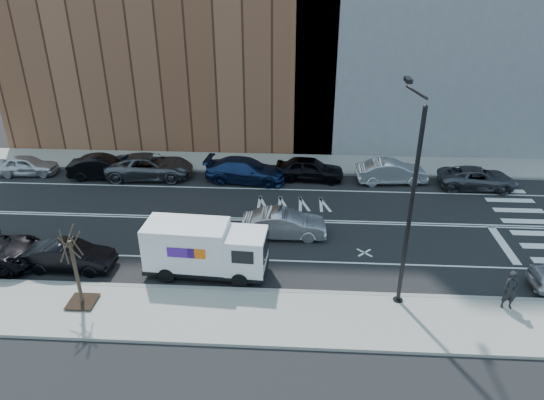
# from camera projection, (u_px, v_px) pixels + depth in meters

# --- Properties ---
(ground) EXTENTS (120.00, 120.00, 0.00)m
(ground) POSITION_uv_depth(u_px,v_px,m) (256.00, 220.00, 28.70)
(ground) COLOR black
(ground) RESTS_ON ground
(sidewalk_near) EXTENTS (44.00, 3.60, 0.15)m
(sidewalk_near) POSITION_uv_depth(u_px,v_px,m) (238.00, 316.00, 20.79)
(sidewalk_near) COLOR gray
(sidewalk_near) RESTS_ON ground
(sidewalk_far) EXTENTS (44.00, 3.60, 0.15)m
(sidewalk_far) POSITION_uv_depth(u_px,v_px,m) (266.00, 163.00, 36.54)
(sidewalk_far) COLOR gray
(sidewalk_far) RESTS_ON ground
(curb_near) EXTENTS (44.00, 0.25, 0.17)m
(curb_near) POSITION_uv_depth(u_px,v_px,m) (243.00, 290.00, 22.40)
(curb_near) COLOR gray
(curb_near) RESTS_ON ground
(curb_far) EXTENTS (44.00, 0.25, 0.17)m
(curb_far) POSITION_uv_depth(u_px,v_px,m) (265.00, 172.00, 34.93)
(curb_far) COLOR gray
(curb_far) RESTS_ON ground
(crosswalk) EXTENTS (3.00, 14.00, 0.01)m
(crosswalk) POSITION_uv_depth(u_px,v_px,m) (533.00, 227.00, 27.87)
(crosswalk) COLOR white
(crosswalk) RESTS_ON ground
(road_markings) EXTENTS (40.00, 8.60, 0.01)m
(road_markings) POSITION_uv_depth(u_px,v_px,m) (256.00, 220.00, 28.70)
(road_markings) COLOR white
(road_markings) RESTS_ON ground
(bldg_brick) EXTENTS (26.00, 10.00, 22.00)m
(bldg_brick) POSITION_uv_depth(u_px,v_px,m) (170.00, 0.00, 38.19)
(bldg_brick) COLOR brown
(bldg_brick) RESTS_ON ground
(streetlight) EXTENTS (0.44, 4.02, 9.34)m
(streetlight) POSITION_uv_depth(u_px,v_px,m) (409.00, 196.00, 19.90)
(streetlight) COLOR black
(streetlight) RESTS_ON ground
(street_tree) EXTENTS (1.20, 1.20, 3.75)m
(street_tree) POSITION_uv_depth(u_px,v_px,m) (78.00, 279.00, 20.90)
(street_tree) COLOR black
(street_tree) RESTS_ON ground
(fedex_van) EXTENTS (5.99, 2.38, 2.69)m
(fedex_van) POSITION_uv_depth(u_px,v_px,m) (205.00, 249.00, 23.16)
(fedex_van) COLOR black
(fedex_van) RESTS_ON ground
(far_parked_a) EXTENTS (4.27, 1.98, 1.42)m
(far_parked_a) POSITION_uv_depth(u_px,v_px,m) (27.00, 165.00, 34.46)
(far_parked_a) COLOR silver
(far_parked_a) RESTS_ON ground
(far_parked_b) EXTENTS (4.91, 2.04, 1.58)m
(far_parked_b) POSITION_uv_depth(u_px,v_px,m) (104.00, 167.00, 33.94)
(far_parked_b) COLOR black
(far_parked_b) RESTS_ON ground
(far_parked_c) EXTENTS (6.12, 3.10, 1.66)m
(far_parked_c) POSITION_uv_depth(u_px,v_px,m) (150.00, 166.00, 33.96)
(far_parked_c) COLOR #52535A
(far_parked_c) RESTS_ON ground
(far_parked_d) EXTENTS (5.82, 2.87, 1.63)m
(far_parked_d) POSITION_uv_depth(u_px,v_px,m) (246.00, 170.00, 33.37)
(far_parked_d) COLOR navy
(far_parked_d) RESTS_ON ground
(far_parked_e) EXTENTS (4.85, 2.27, 1.60)m
(far_parked_e) POSITION_uv_depth(u_px,v_px,m) (310.00, 169.00, 33.64)
(far_parked_e) COLOR black
(far_parked_e) RESTS_ON ground
(far_parked_f) EXTENTS (4.92, 2.12, 1.58)m
(far_parked_f) POSITION_uv_depth(u_px,v_px,m) (391.00, 172.00, 33.19)
(far_parked_f) COLOR silver
(far_parked_f) RESTS_ON ground
(far_parked_g) EXTENTS (5.14, 2.56, 1.40)m
(far_parked_g) POSITION_uv_depth(u_px,v_px,m) (477.00, 178.00, 32.44)
(far_parked_g) COLOR #44454B
(far_parked_g) RESTS_ON ground
(driving_sedan) EXTENTS (4.66, 1.72, 1.52)m
(driving_sedan) POSITION_uv_depth(u_px,v_px,m) (284.00, 224.00, 26.66)
(driving_sedan) COLOR #AEAEB3
(driving_sedan) RESTS_ON ground
(near_parked_rear_a) EXTENTS (4.36, 1.61, 1.43)m
(near_parked_rear_a) POSITION_uv_depth(u_px,v_px,m) (70.00, 256.00, 23.84)
(near_parked_rear_a) COLOR black
(near_parked_rear_a) RESTS_ON ground
(pedestrian) EXTENTS (0.67, 0.45, 1.83)m
(pedestrian) POSITION_uv_depth(u_px,v_px,m) (511.00, 290.00, 20.80)
(pedestrian) COLOR black
(pedestrian) RESTS_ON sidewalk_near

